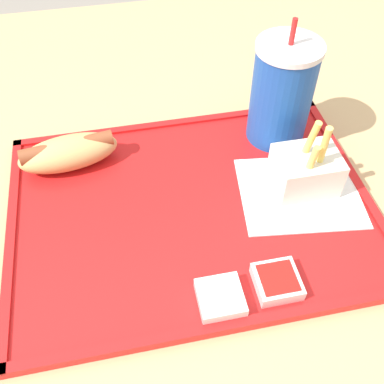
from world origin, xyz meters
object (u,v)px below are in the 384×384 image
object	(u,v)px
fries_carton	(306,170)
sauce_cup_mayo	(220,298)
hot_dog_far	(68,152)
soda_cup	(282,93)
sauce_cup_ketchup	(277,281)

from	to	relation	value
fries_carton	sauce_cup_mayo	bearing A→B (deg)	-135.93
hot_dog_far	fries_carton	world-z (taller)	fries_carton
hot_dog_far	sauce_cup_mayo	world-z (taller)	hot_dog_far
soda_cup	fries_carton	bearing A→B (deg)	-88.33
hot_dog_far	sauce_cup_ketchup	bearing A→B (deg)	-47.43
fries_carton	sauce_cup_ketchup	xyz separation A→B (m)	(-0.08, -0.14, -0.02)
hot_dog_far	soda_cup	bearing A→B (deg)	0.66
soda_cup	sauce_cup_mayo	size ratio (longest dim) A/B	3.74
hot_dog_far	sauce_cup_mayo	size ratio (longest dim) A/B	2.90
fries_carton	sauce_cup_mayo	world-z (taller)	fries_carton
hot_dog_far	sauce_cup_ketchup	xyz separation A→B (m)	(0.23, -0.25, -0.02)
soda_cup	sauce_cup_ketchup	world-z (taller)	soda_cup
fries_carton	sauce_cup_mayo	distance (m)	0.21
sauce_cup_ketchup	hot_dog_far	bearing A→B (deg)	132.57
hot_dog_far	sauce_cup_mayo	xyz separation A→B (m)	(0.16, -0.25, -0.02)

